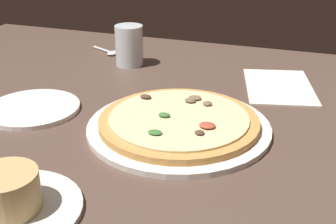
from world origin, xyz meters
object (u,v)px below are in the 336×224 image
side_plate (33,108)px  spoon (111,52)px  ramekin_on_saucer (8,200)px  water_glass (129,48)px  paper_menu (279,86)px  pizza_main (179,124)px

side_plate → spoon: spoon is taller
ramekin_on_saucer → water_glass: 60.54cm
side_plate → paper_menu: (-43.83, -28.24, -0.30)cm
water_glass → spoon: water_glass is taller
pizza_main → paper_menu: (-14.54, -26.73, -1.04)cm
pizza_main → ramekin_on_saucer: ramekin_on_saucer is taller
spoon → water_glass: bearing=141.7°
side_plate → spoon: bearing=-87.5°
side_plate → spoon: size_ratio=1.79×
water_glass → spoon: size_ratio=0.98×
paper_menu → water_glass: bearing=-18.6°
ramekin_on_saucer → spoon: (17.64, -66.51, -1.67)cm
water_glass → paper_menu: 37.41cm
pizza_main → paper_menu: pizza_main is taller
water_glass → ramekin_on_saucer: bearing=98.7°
water_glass → paper_menu: water_glass is taller
ramekin_on_saucer → side_plate: 32.54cm
ramekin_on_saucer → paper_menu: bearing=-116.2°
pizza_main → side_plate: size_ratio=1.80×
ramekin_on_saucer → side_plate: ramekin_on_saucer is taller
paper_menu → side_plate: bearing=19.3°
ramekin_on_saucer → water_glass: water_glass is taller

